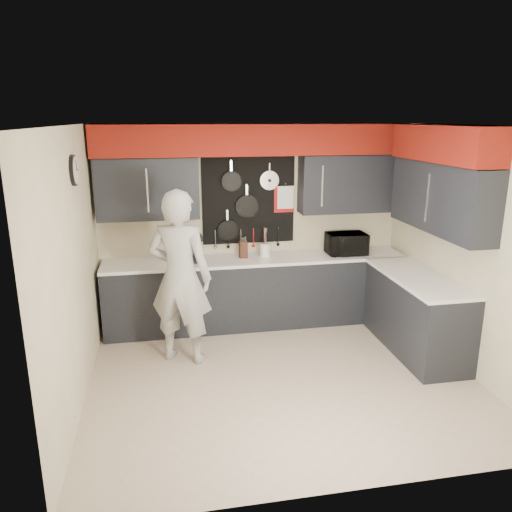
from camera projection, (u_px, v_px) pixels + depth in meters
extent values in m
plane|color=#BAA891|center=(281.00, 376.00, 5.33)|extent=(4.00, 4.00, 0.00)
cube|color=beige|center=(252.00, 224.00, 6.63)|extent=(4.00, 0.01, 2.60)
cube|color=black|center=(148.00, 189.00, 6.11)|extent=(1.24, 0.32, 0.75)
cube|color=black|center=(350.00, 184.00, 6.57)|extent=(1.34, 0.32, 0.75)
cube|color=maroon|center=(255.00, 140.00, 6.17)|extent=(3.94, 0.36, 0.38)
cube|color=black|center=(249.00, 200.00, 6.53)|extent=(1.22, 0.03, 1.15)
cylinder|color=black|center=(231.00, 181.00, 6.38)|extent=(0.26, 0.04, 0.26)
cylinder|color=black|center=(247.00, 206.00, 6.50)|extent=(0.30, 0.04, 0.30)
cylinder|color=black|center=(227.00, 230.00, 6.54)|extent=(0.27, 0.04, 0.27)
cylinder|color=silver|center=(269.00, 180.00, 6.47)|extent=(0.25, 0.02, 0.25)
cube|color=#B00D0F|center=(284.00, 200.00, 6.59)|extent=(0.26, 0.01, 0.34)
cube|color=white|center=(286.00, 197.00, 6.57)|extent=(0.22, 0.01, 0.30)
cylinder|color=silver|center=(215.00, 239.00, 6.56)|extent=(0.01, 0.01, 0.20)
cylinder|color=silver|center=(228.00, 238.00, 6.59)|extent=(0.01, 0.01, 0.20)
cylinder|color=silver|center=(241.00, 238.00, 6.62)|extent=(0.01, 0.01, 0.20)
cylinder|color=silver|center=(253.00, 237.00, 6.65)|extent=(0.01, 0.01, 0.20)
cylinder|color=silver|center=(266.00, 236.00, 6.68)|extent=(0.01, 0.01, 0.20)
cylinder|color=silver|center=(278.00, 236.00, 6.71)|extent=(0.01, 0.01, 0.20)
cube|color=beige|center=(464.00, 250.00, 5.34)|extent=(0.01, 3.50, 2.60)
cube|color=black|center=(441.00, 197.00, 5.45)|extent=(0.32, 1.70, 0.75)
cube|color=maroon|center=(445.00, 144.00, 5.29)|extent=(0.36, 1.70, 0.38)
cube|color=beige|center=(74.00, 270.00, 4.63)|extent=(0.01, 3.50, 2.60)
cylinder|color=black|center=(74.00, 170.00, 4.77)|extent=(0.04, 0.30, 0.30)
cylinder|color=white|center=(76.00, 170.00, 4.78)|extent=(0.01, 0.26, 0.26)
cube|color=black|center=(256.00, 292.00, 6.59)|extent=(3.90, 0.60, 0.88)
cube|color=white|center=(257.00, 259.00, 6.45)|extent=(3.90, 0.63, 0.04)
cube|color=black|center=(416.00, 314.00, 5.85)|extent=(0.60, 1.60, 0.88)
cube|color=white|center=(418.00, 277.00, 5.72)|extent=(0.63, 1.60, 0.04)
cube|color=black|center=(260.00, 327.00, 6.44)|extent=(3.90, 0.06, 0.10)
imported|color=black|center=(346.00, 244.00, 6.58)|extent=(0.51, 0.35, 0.28)
cube|color=#3A1A12|center=(243.00, 250.00, 6.42)|extent=(0.11, 0.11, 0.21)
cylinder|color=white|center=(265.00, 250.00, 6.48)|extent=(0.13, 0.13, 0.17)
cube|color=black|center=(195.00, 260.00, 6.27)|extent=(0.21, 0.24, 0.03)
cube|color=black|center=(194.00, 246.00, 6.30)|extent=(0.19, 0.08, 0.31)
cube|color=black|center=(194.00, 237.00, 6.19)|extent=(0.21, 0.24, 0.06)
cylinder|color=black|center=(195.00, 254.00, 6.22)|extent=(0.11, 0.11, 0.15)
imported|color=#AFAFAD|center=(180.00, 278.00, 5.45)|extent=(0.84, 0.72, 1.96)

